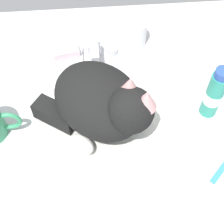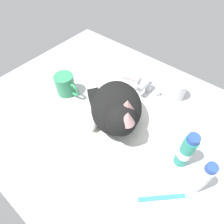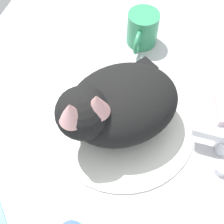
{
  "view_description": "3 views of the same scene",
  "coord_description": "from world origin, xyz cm",
  "px_view_note": "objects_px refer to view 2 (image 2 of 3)",
  "views": [
    {
      "loc": [
        -0.64,
        -42.73,
        64.13
      ],
      "look_at": [
        2.79,
        -1.69,
        4.83
      ],
      "focal_mm": 52.36,
      "sensor_mm": 36.0,
      "label": 1
    },
    {
      "loc": [
        26.27,
        -34.14,
        57.23
      ],
      "look_at": [
        -1.14,
        -1.01,
        4.54
      ],
      "focal_mm": 30.99,
      "sensor_mm": 36.0,
      "label": 2
    },
    {
      "loc": [
        31.25,
        7.16,
        55.17
      ],
      "look_at": [
        2.04,
        -1.56,
        6.81
      ],
      "focal_mm": 47.84,
      "sensor_mm": 36.0,
      "label": 3
    }
  ],
  "objects_px": {
    "toothpaste_bottle": "(187,150)",
    "toothbrush": "(169,197)",
    "faucet": "(147,86)",
    "soap_bar": "(132,78)",
    "cat": "(116,109)",
    "mouthwash_bottle": "(201,179)",
    "coffee_mug": "(66,85)",
    "rinse_cup": "(177,90)"
  },
  "relations": [
    {
      "from": "cat",
      "to": "toothpaste_bottle",
      "type": "distance_m",
      "value": 0.25
    },
    {
      "from": "faucet",
      "to": "cat",
      "type": "relative_size",
      "value": 0.42
    },
    {
      "from": "toothpaste_bottle",
      "to": "toothbrush",
      "type": "xyz_separation_m",
      "value": [
        0.03,
        -0.12,
        -0.06
      ]
    },
    {
      "from": "faucet",
      "to": "toothbrush",
      "type": "bearing_deg",
      "value": -48.47
    },
    {
      "from": "faucet",
      "to": "toothbrush",
      "type": "height_order",
      "value": "faucet"
    },
    {
      "from": "faucet",
      "to": "coffee_mug",
      "type": "distance_m",
      "value": 0.33
    },
    {
      "from": "faucet",
      "to": "coffee_mug",
      "type": "bearing_deg",
      "value": -138.28
    },
    {
      "from": "faucet",
      "to": "toothpaste_bottle",
      "type": "height_order",
      "value": "toothpaste_bottle"
    },
    {
      "from": "soap_bar",
      "to": "toothpaste_bottle",
      "type": "relative_size",
      "value": 0.48
    },
    {
      "from": "soap_bar",
      "to": "toothbrush",
      "type": "bearing_deg",
      "value": -41.74
    },
    {
      "from": "cat",
      "to": "rinse_cup",
      "type": "height_order",
      "value": "cat"
    },
    {
      "from": "toothbrush",
      "to": "cat",
      "type": "bearing_deg",
      "value": 158.67
    },
    {
      "from": "toothpaste_bottle",
      "to": "soap_bar",
      "type": "bearing_deg",
      "value": 149.34
    },
    {
      "from": "soap_bar",
      "to": "toothpaste_bottle",
      "type": "xyz_separation_m",
      "value": [
        0.34,
        -0.2,
        0.04
      ]
    },
    {
      "from": "faucet",
      "to": "cat",
      "type": "xyz_separation_m",
      "value": [
        0.01,
        -0.21,
        0.05
      ]
    },
    {
      "from": "mouthwash_bottle",
      "to": "toothbrush",
      "type": "xyz_separation_m",
      "value": [
        -0.04,
        -0.07,
        -0.06
      ]
    },
    {
      "from": "faucet",
      "to": "coffee_mug",
      "type": "height_order",
      "value": "coffee_mug"
    },
    {
      "from": "soap_bar",
      "to": "mouthwash_bottle",
      "type": "distance_m",
      "value": 0.48
    },
    {
      "from": "rinse_cup",
      "to": "toothpaste_bottle",
      "type": "relative_size",
      "value": 0.5
    },
    {
      "from": "cat",
      "to": "toothbrush",
      "type": "height_order",
      "value": "cat"
    },
    {
      "from": "coffee_mug",
      "to": "soap_bar",
      "type": "bearing_deg",
      "value": 52.75
    },
    {
      "from": "mouthwash_bottle",
      "to": "cat",
      "type": "bearing_deg",
      "value": 172.87
    },
    {
      "from": "toothbrush",
      "to": "rinse_cup",
      "type": "bearing_deg",
      "value": 115.38
    },
    {
      "from": "rinse_cup",
      "to": "mouthwash_bottle",
      "type": "relative_size",
      "value": 0.48
    },
    {
      "from": "rinse_cup",
      "to": "toothbrush",
      "type": "distance_m",
      "value": 0.41
    },
    {
      "from": "coffee_mug",
      "to": "toothbrush",
      "type": "relative_size",
      "value": 0.98
    },
    {
      "from": "cat",
      "to": "mouthwash_bottle",
      "type": "bearing_deg",
      "value": -7.13
    },
    {
      "from": "soap_bar",
      "to": "rinse_cup",
      "type": "bearing_deg",
      "value": 13.44
    },
    {
      "from": "soap_bar",
      "to": "toothpaste_bottle",
      "type": "distance_m",
      "value": 0.39
    },
    {
      "from": "faucet",
      "to": "toothbrush",
      "type": "xyz_separation_m",
      "value": [
        0.28,
        -0.32,
        -0.02
      ]
    },
    {
      "from": "coffee_mug",
      "to": "mouthwash_bottle",
      "type": "xyz_separation_m",
      "value": [
        0.57,
        -0.03,
        0.03
      ]
    },
    {
      "from": "cat",
      "to": "toothbrush",
      "type": "xyz_separation_m",
      "value": [
        0.28,
        -0.11,
        -0.07
      ]
    },
    {
      "from": "soap_bar",
      "to": "mouthwash_bottle",
      "type": "bearing_deg",
      "value": -32.35
    },
    {
      "from": "cat",
      "to": "faucet",
      "type": "bearing_deg",
      "value": 92.44
    },
    {
      "from": "rinse_cup",
      "to": "cat",
      "type": "bearing_deg",
      "value": -111.14
    },
    {
      "from": "soap_bar",
      "to": "cat",
      "type": "bearing_deg",
      "value": -68.05
    },
    {
      "from": "cat",
      "to": "toothbrush",
      "type": "distance_m",
      "value": 0.31
    },
    {
      "from": "soap_bar",
      "to": "toothpaste_bottle",
      "type": "bearing_deg",
      "value": -30.66
    },
    {
      "from": "faucet",
      "to": "mouthwash_bottle",
      "type": "distance_m",
      "value": 0.41
    },
    {
      "from": "rinse_cup",
      "to": "soap_bar",
      "type": "relative_size",
      "value": 1.03
    },
    {
      "from": "faucet",
      "to": "toothbrush",
      "type": "distance_m",
      "value": 0.43
    },
    {
      "from": "soap_bar",
      "to": "toothbrush",
      "type": "xyz_separation_m",
      "value": [
        0.36,
        -0.32,
        -0.02
      ]
    }
  ]
}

